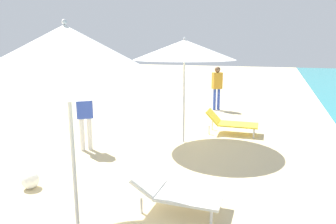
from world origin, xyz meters
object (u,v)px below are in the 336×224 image
Objects in this scene: person_walking_mid at (217,84)px; umbrella_second at (66,55)px; lounger_second_shoreside at (177,192)px; beach_ball at (30,180)px; umbrella_farthest at (184,50)px; person_walking_far at (85,111)px; lounger_farthest_shoreside at (231,122)px.

umbrella_second is at bearing 144.20° from person_walking_mid.
umbrella_second is at bearing -135.72° from lounger_second_shoreside.
person_walking_mid reaches higher than beach_ball.
umbrella_farthest is at bearing 63.75° from beach_ball.
person_walking_mid is (-0.89, 7.54, 0.72)m from lounger_second_shoreside.
lounger_second_shoreside reaches higher than beach_ball.
person_walking_far is at bearing 122.58° from umbrella_second.
person_walking_mid is (0.12, 8.57, -1.29)m from umbrella_second.
lounger_second_shoreside is 3.46m from person_walking_far.
beach_ball is at bearing 149.90° from person_walking_far.
umbrella_second reaches higher than beach_ball.
lounger_second_shoreside is 2.60m from beach_ball.
lounger_farthest_shoreside reaches higher than beach_ball.
umbrella_farthest is (0.12, 4.27, 0.02)m from umbrella_second.
umbrella_farthest reaches higher than beach_ball.
person_walking_mid is at bearing -56.43° from person_walking_far.
lounger_second_shoreside is 7.62m from person_walking_mid.
person_walking_mid is (0.00, 4.30, -1.31)m from umbrella_farthest.
beach_ball is at bearing -176.79° from lounger_second_shoreside.
lounger_farthest_shoreside is 0.91× the size of person_walking_far.
lounger_farthest_shoreside is 5.34m from beach_ball.
person_walking_mid is 5.61× the size of beach_ball.
person_walking_mid is at bearing 89.96° from umbrella_farthest.
lounger_second_shoreside is (1.02, 1.03, -2.01)m from umbrella_second.
lounger_second_shoreside is at bearing -93.83° from lounger_farthest_shoreside.
beach_ball is at bearing 152.05° from umbrella_second.
umbrella_farthest is 4.50m from person_walking_mid.
umbrella_farthest is at bearing -91.95° from person_walking_far.
person_walking_far is 5.31× the size of beach_ball.
lounger_second_shoreside is 4.45× the size of beach_ball.
umbrella_second is 8.67m from person_walking_mid.
umbrella_second is at bearing 175.12° from person_walking_far.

